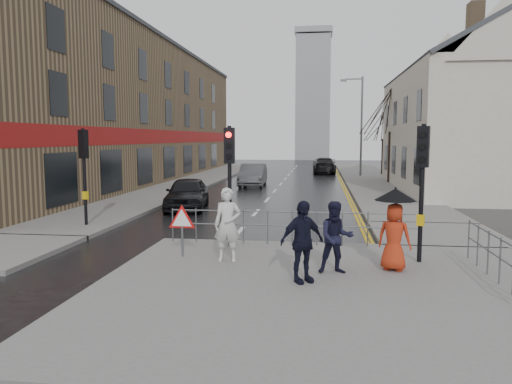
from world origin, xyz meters
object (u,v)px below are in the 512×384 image
(pedestrian_a, at_px, (228,225))
(pedestrian_with_umbrella, at_px, (395,224))
(pedestrian_b, at_px, (336,238))
(pedestrian_d, at_px, (302,242))
(car_parked, at_px, (187,193))
(car_mid, at_px, (253,175))

(pedestrian_a, height_order, pedestrian_with_umbrella, pedestrian_with_umbrella)
(pedestrian_b, height_order, pedestrian_with_umbrella, pedestrian_with_umbrella)
(pedestrian_d, xyz_separation_m, car_parked, (-5.56, 11.26, -0.29))
(pedestrian_a, relative_size, pedestrian_with_umbrella, 0.96)
(car_parked, bearing_deg, pedestrian_with_umbrella, -60.21)
(pedestrian_a, relative_size, car_parked, 0.43)
(pedestrian_b, xyz_separation_m, car_parked, (-6.30, 10.45, -0.24))
(pedestrian_a, relative_size, car_mid, 0.41)
(pedestrian_with_umbrella, height_order, pedestrian_d, pedestrian_with_umbrella)
(pedestrian_b, distance_m, pedestrian_with_umbrella, 1.44)
(pedestrian_b, xyz_separation_m, pedestrian_d, (-0.74, -0.81, 0.06))
(pedestrian_a, relative_size, pedestrian_b, 1.12)
(car_parked, height_order, car_mid, car_mid)
(pedestrian_b, relative_size, car_mid, 0.36)
(pedestrian_b, xyz_separation_m, pedestrian_with_umbrella, (1.34, 0.43, 0.26))
(pedestrian_b, bearing_deg, pedestrian_d, -140.91)
(pedestrian_a, distance_m, car_mid, 20.95)
(car_parked, bearing_deg, pedestrian_d, -71.27)
(pedestrian_a, relative_size, pedestrian_d, 1.05)
(pedestrian_b, xyz_separation_m, car_mid, (-4.84, 21.64, -0.21))
(pedestrian_a, height_order, car_parked, pedestrian_a)
(pedestrian_d, height_order, car_parked, pedestrian_d)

